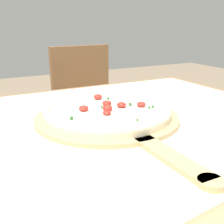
# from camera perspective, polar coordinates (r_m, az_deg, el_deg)

# --- Properties ---
(dining_table) EXTENTS (1.27, 1.05, 0.75)m
(dining_table) POSITION_cam_1_polar(r_m,az_deg,el_deg) (0.78, -0.03, -10.69)
(dining_table) COLOR olive
(dining_table) RESTS_ON ground_plane
(towel_cloth) EXTENTS (1.19, 0.97, 0.00)m
(towel_cloth) POSITION_cam_1_polar(r_m,az_deg,el_deg) (0.74, -0.03, -3.62)
(towel_cloth) COLOR silver
(towel_cloth) RESTS_ON dining_table
(pizza_peel) EXTENTS (0.41, 0.62, 0.01)m
(pizza_peel) POSITION_cam_1_polar(r_m,az_deg,el_deg) (0.79, -0.32, -1.47)
(pizza_peel) COLOR tan
(pizza_peel) RESTS_ON towel_cloth
(pizza) EXTENTS (0.36, 0.36, 0.04)m
(pizza) POSITION_cam_1_polar(r_m,az_deg,el_deg) (0.80, -1.00, 0.24)
(pizza) COLOR beige
(pizza) RESTS_ON pizza_peel
(chair_right) EXTENTS (0.42, 0.42, 0.89)m
(chair_right) POSITION_cam_1_polar(r_m,az_deg,el_deg) (1.73, -4.89, 0.61)
(chair_right) COLOR brown
(chair_right) RESTS_ON ground_plane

